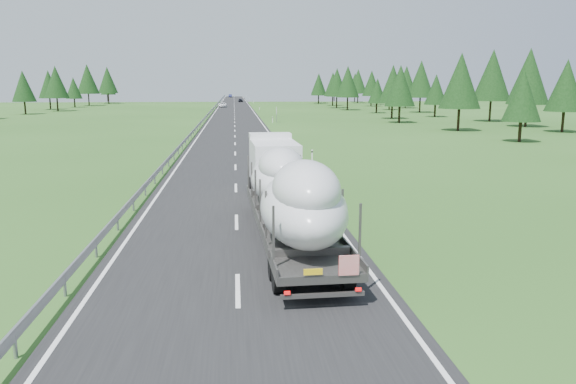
{
  "coord_description": "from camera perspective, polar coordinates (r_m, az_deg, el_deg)",
  "views": [
    {
      "loc": [
        -0.0,
        -16.95,
        6.42
      ],
      "look_at": [
        2.18,
        6.1,
        1.98
      ],
      "focal_mm": 35.0,
      "sensor_mm": 36.0,
      "label": 1
    }
  ],
  "objects": [
    {
      "name": "ground",
      "position": [
        18.13,
        -5.12,
        -9.94
      ],
      "size": [
        400.0,
        400.0,
        0.0
      ],
      "primitive_type": "plane",
      "color": "#264F1A",
      "rests_on": "ground"
    },
    {
      "name": "road_surface",
      "position": [
        117.13,
        -5.45,
        7.67
      ],
      "size": [
        10.0,
        400.0,
        0.02
      ],
      "primitive_type": "cube",
      "color": "black",
      "rests_on": "ground"
    },
    {
      "name": "guardrail",
      "position": [
        117.16,
        -8.08,
        7.9
      ],
      "size": [
        0.1,
        400.0,
        0.76
      ],
      "color": "slate",
      "rests_on": "ground"
    },
    {
      "name": "marker_posts",
      "position": [
        172.17,
        -3.29,
        8.88
      ],
      "size": [
        0.13,
        350.08,
        1.0
      ],
      "color": "silver",
      "rests_on": "ground"
    },
    {
      "name": "highway_sign",
      "position": [
        97.33,
        -1.18,
        8.14
      ],
      "size": [
        0.08,
        0.9,
        2.6
      ],
      "color": "slate",
      "rests_on": "ground"
    },
    {
      "name": "tree_line_right",
      "position": [
        114.58,
        14.68,
        10.69
      ],
      "size": [
        25.42,
        242.92,
        12.62
      ],
      "color": "black",
      "rests_on": "ground"
    },
    {
      "name": "boat_truck",
      "position": [
        24.33,
        -0.18,
        0.74
      ],
      "size": [
        3.21,
        19.22,
        3.98
      ],
      "color": "white",
      "rests_on": "ground"
    },
    {
      "name": "distant_van",
      "position": [
        164.6,
        -6.68,
        8.79
      ],
      "size": [
        2.34,
        5.03,
        1.39
      ],
      "primitive_type": "imported",
      "rotation": [
        0.0,
        0.0,
        -0.01
      ],
      "color": "white",
      "rests_on": "ground"
    },
    {
      "name": "distant_car_dark",
      "position": [
        213.43,
        -4.85,
        9.28
      ],
      "size": [
        1.8,
        4.05,
        1.35
      ],
      "primitive_type": "imported",
      "rotation": [
        0.0,
        0.0,
        0.05
      ],
      "color": "black",
      "rests_on": "ground"
    },
    {
      "name": "distant_car_blue",
      "position": [
        293.33,
        -5.89,
        9.7
      ],
      "size": [
        1.7,
        4.75,
        1.56
      ],
      "primitive_type": "imported",
      "rotation": [
        0.0,
        0.0,
        -0.01
      ],
      "color": "#1A1F4A",
      "rests_on": "ground"
    }
  ]
}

